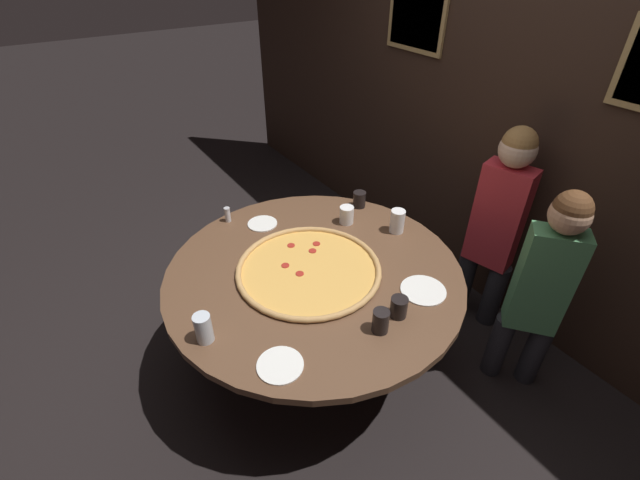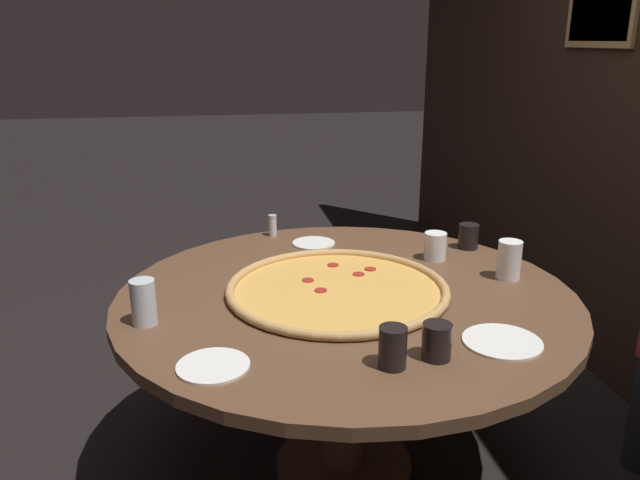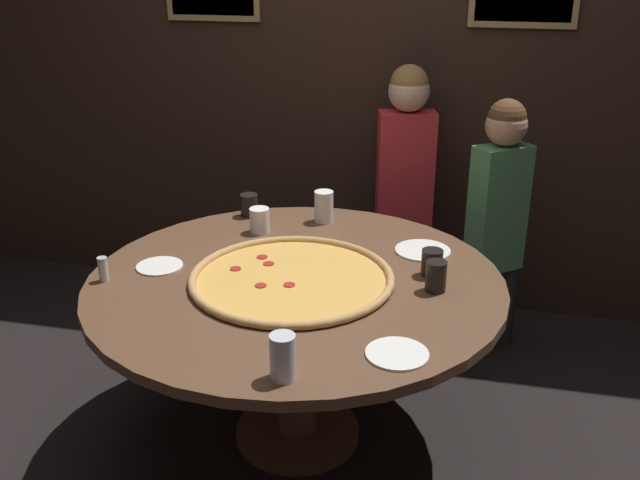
# 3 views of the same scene
# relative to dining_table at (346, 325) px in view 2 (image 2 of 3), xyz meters

# --- Properties ---
(ground_plane) EXTENTS (24.00, 24.00, 0.00)m
(ground_plane) POSITION_rel_dining_table_xyz_m (0.00, 0.00, -0.61)
(ground_plane) COLOR black
(dining_table) EXTENTS (1.61, 1.61, 0.74)m
(dining_table) POSITION_rel_dining_table_xyz_m (0.00, 0.00, 0.00)
(dining_table) COLOR brown
(dining_table) RESTS_ON ground_plane
(giant_pizza) EXTENTS (0.79, 0.79, 0.03)m
(giant_pizza) POSITION_rel_dining_table_xyz_m (-0.01, -0.03, 0.14)
(giant_pizza) COLOR #E5A84C
(giant_pizza) RESTS_ON dining_table
(drink_cup_far_right) EXTENTS (0.09, 0.09, 0.11)m
(drink_cup_far_right) POSITION_rel_dining_table_xyz_m (-0.28, 0.43, 0.18)
(drink_cup_far_right) COLOR white
(drink_cup_far_right) RESTS_ON dining_table
(drink_cup_beside_pizza) EXTENTS (0.08, 0.08, 0.10)m
(drink_cup_beside_pizza) POSITION_rel_dining_table_xyz_m (0.51, 0.15, 0.18)
(drink_cup_beside_pizza) COLOR black
(drink_cup_beside_pizza) RESTS_ON dining_table
(drink_cup_near_left) EXTENTS (0.08, 0.08, 0.15)m
(drink_cup_near_left) POSITION_rel_dining_table_xyz_m (0.14, -0.67, 0.20)
(drink_cup_near_left) COLOR silver
(drink_cup_near_left) RESTS_ON dining_table
(drink_cup_far_left) EXTENTS (0.08, 0.08, 0.12)m
(drink_cup_far_left) POSITION_rel_dining_table_xyz_m (0.53, 0.01, 0.19)
(drink_cup_far_left) COLOR black
(drink_cup_far_left) RESTS_ON dining_table
(drink_cup_front_edge) EXTENTS (0.08, 0.08, 0.11)m
(drink_cup_front_edge) POSITION_rel_dining_table_xyz_m (-0.39, 0.61, 0.18)
(drink_cup_front_edge) COLOR black
(drink_cup_front_edge) RESTS_ON dining_table
(drink_cup_centre_back) EXTENTS (0.09, 0.09, 0.15)m
(drink_cup_centre_back) POSITION_rel_dining_table_xyz_m (-0.03, 0.62, 0.20)
(drink_cup_centre_back) COLOR white
(drink_cup_centre_back) RESTS_ON dining_table
(white_plate_left_side) EXTENTS (0.23, 0.23, 0.01)m
(white_plate_left_side) POSITION_rel_dining_table_xyz_m (0.45, 0.37, 0.13)
(white_plate_left_side) COLOR white
(white_plate_left_side) RESTS_ON dining_table
(white_plate_far_back) EXTENTS (0.20, 0.20, 0.01)m
(white_plate_far_back) POSITION_rel_dining_table_xyz_m (0.45, -0.47, 0.13)
(white_plate_far_back) COLOR white
(white_plate_far_back) RESTS_ON dining_table
(white_plate_right_side) EXTENTS (0.18, 0.18, 0.01)m
(white_plate_right_side) POSITION_rel_dining_table_xyz_m (-0.55, -0.02, 0.13)
(white_plate_right_side) COLOR white
(white_plate_right_side) RESTS_ON dining_table
(condiment_shaker) EXTENTS (0.04, 0.04, 0.10)m
(condiment_shaker) POSITION_rel_dining_table_xyz_m (-0.71, -0.19, 0.18)
(condiment_shaker) COLOR silver
(condiment_shaker) RESTS_ON dining_table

